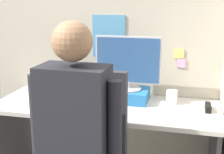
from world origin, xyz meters
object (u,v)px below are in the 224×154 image
object	(u,v)px
monitor	(128,63)
person	(71,143)
coffee_mug	(172,97)
stapler	(208,107)
carrot_toy	(102,110)
paper_box	(127,95)
laptop	(64,94)

from	to	relation	value
monitor	person	distance (m)	0.94
monitor	coffee_mug	xyz separation A→B (m)	(0.33, 0.00, -0.24)
stapler	person	bearing A→B (deg)	-129.14
carrot_toy	coffee_mug	xyz separation A→B (m)	(0.44, 0.32, 0.03)
carrot_toy	person	size ratio (longest dim) A/B	0.11
monitor	coffee_mug	size ratio (longest dim) A/B	4.81
paper_box	carrot_toy	world-z (taller)	paper_box
paper_box	coffee_mug	world-z (taller)	coffee_mug
person	coffee_mug	world-z (taller)	person
monitor	laptop	distance (m)	0.54
paper_box	person	bearing A→B (deg)	-96.14
person	carrot_toy	bearing A→B (deg)	91.29
monitor	laptop	xyz separation A→B (m)	(-0.47, -0.12, -0.24)
stapler	paper_box	bearing A→B (deg)	172.29
paper_box	stapler	size ratio (longest dim) A/B	2.34
paper_box	laptop	world-z (taller)	laptop
paper_box	person	xyz separation A→B (m)	(-0.10, -0.91, 0.03)
carrot_toy	coffee_mug	world-z (taller)	coffee_mug
carrot_toy	person	world-z (taller)	person
laptop	coffee_mug	bearing A→B (deg)	8.41
laptop	person	bearing A→B (deg)	-65.27
stapler	person	xyz separation A→B (m)	(-0.68, -0.83, 0.06)
laptop	coffee_mug	world-z (taller)	laptop
laptop	stapler	distance (m)	1.05
carrot_toy	coffee_mug	bearing A→B (deg)	35.79
coffee_mug	person	bearing A→B (deg)	-114.95
paper_box	monitor	distance (m)	0.24
paper_box	monitor	size ratio (longest dim) A/B	0.64
laptop	carrot_toy	distance (m)	0.41
paper_box	monitor	bearing A→B (deg)	90.00
laptop	coffee_mug	size ratio (longest dim) A/B	3.59
laptop	coffee_mug	distance (m)	0.80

